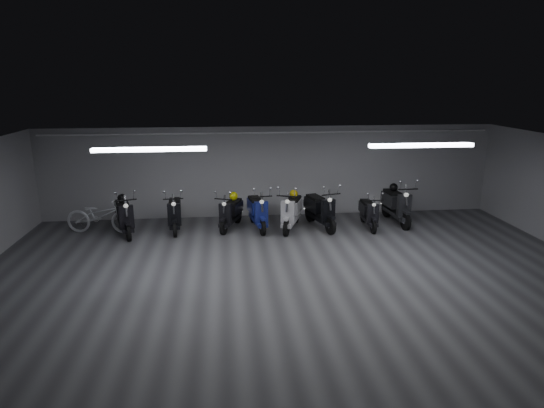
{
  "coord_description": "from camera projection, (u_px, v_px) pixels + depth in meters",
  "views": [
    {
      "loc": [
        -1.41,
        -8.89,
        4.19
      ],
      "look_at": [
        -0.23,
        2.5,
        1.05
      ],
      "focal_mm": 30.23,
      "sensor_mm": 36.0,
      "label": 1
    }
  ],
  "objects": [
    {
      "name": "scooter_1",
      "position": [
        174.0,
        208.0,
        12.93
      ],
      "size": [
        0.74,
        1.84,
        1.34
      ],
      "primitive_type": null,
      "rotation": [
        0.0,
        0.0,
        0.08
      ],
      "color": "black",
      "rests_on": "floor"
    },
    {
      "name": "scooter_9",
      "position": [
        397.0,
        199.0,
        13.56
      ],
      "size": [
        0.79,
        2.03,
        1.48
      ],
      "primitive_type": null,
      "rotation": [
        0.0,
        0.0,
        0.07
      ],
      "color": "black",
      "rests_on": "floor"
    },
    {
      "name": "ceiling",
      "position": [
        297.0,
        151.0,
        9.03
      ],
      "size": [
        14.0,
        10.0,
        0.01
      ],
      "primitive_type": "cube",
      "color": "gray",
      "rests_on": "ground"
    },
    {
      "name": "back_wall",
      "position": [
        271.0,
        172.0,
        14.2
      ],
      "size": [
        14.0,
        0.01,
        2.8
      ],
      "primitive_type": "cube",
      "color": "gray",
      "rests_on": "ground"
    },
    {
      "name": "conduit",
      "position": [
        271.0,
        133.0,
        13.8
      ],
      "size": [
        13.6,
        0.05,
        0.05
      ],
      "primitive_type": "cylinder",
      "rotation": [
        0.0,
        1.57,
        0.0
      ],
      "color": "white",
      "rests_on": "back_wall"
    },
    {
      "name": "floor",
      "position": [
        295.0,
        282.0,
        9.78
      ],
      "size": [
        14.0,
        10.0,
        0.01
      ],
      "primitive_type": "cube",
      "color": "#3E3E41",
      "rests_on": "ground"
    },
    {
      "name": "scooter_4",
      "position": [
        257.0,
        206.0,
        13.06
      ],
      "size": [
        0.89,
        1.91,
        1.37
      ],
      "primitive_type": null,
      "rotation": [
        0.0,
        0.0,
        0.16
      ],
      "color": "navy",
      "rests_on": "floor"
    },
    {
      "name": "scooter_8",
      "position": [
        369.0,
        208.0,
        13.18
      ],
      "size": [
        0.58,
        1.61,
        1.19
      ],
      "primitive_type": null,
      "rotation": [
        0.0,
        0.0,
        -0.03
      ],
      "color": "black",
      "rests_on": "floor"
    },
    {
      "name": "helmet_1",
      "position": [
        394.0,
        187.0,
        13.74
      ],
      "size": [
        0.25,
        0.25,
        0.25
      ],
      "primitive_type": "sphere",
      "color": "black",
      "rests_on": "scooter_9"
    },
    {
      "name": "scooter_7",
      "position": [
        320.0,
        204.0,
        13.14
      ],
      "size": [
        1.13,
        2.0,
        1.41
      ],
      "primitive_type": null,
      "rotation": [
        0.0,
        0.0,
        0.28
      ],
      "color": "black",
      "rests_on": "floor"
    },
    {
      "name": "helmet_0",
      "position": [
        122.0,
        198.0,
        12.75
      ],
      "size": [
        0.24,
        0.24,
        0.24
      ],
      "primitive_type": "sphere",
      "color": "black",
      "rests_on": "scooter_0"
    },
    {
      "name": "helmet_2",
      "position": [
        233.0,
        196.0,
        13.23
      ],
      "size": [
        0.26,
        0.26,
        0.26
      ],
      "primitive_type": "sphere",
      "color": "#BDBF0B",
      "rests_on": "scooter_3"
    },
    {
      "name": "scooter_3",
      "position": [
        231.0,
        208.0,
        13.09
      ],
      "size": [
        1.15,
        1.78,
        1.26
      ],
      "primitive_type": null,
      "rotation": [
        0.0,
        0.0,
        -0.38
      ],
      "color": "black",
      "rests_on": "floor"
    },
    {
      "name": "scooter_6",
      "position": [
        292.0,
        206.0,
        13.02
      ],
      "size": [
        1.25,
        1.98,
        1.4
      ],
      "primitive_type": null,
      "rotation": [
        0.0,
        0.0,
        -0.36
      ],
      "color": "#BBBABF",
      "rests_on": "floor"
    },
    {
      "name": "fluor_strip_right",
      "position": [
        421.0,
        145.0,
        10.31
      ],
      "size": [
        2.4,
        0.18,
        0.08
      ],
      "primitive_type": "cube",
      "color": "white",
      "rests_on": "ceiling"
    },
    {
      "name": "fluor_strip_left",
      "position": [
        150.0,
        149.0,
        9.71
      ],
      "size": [
        2.4,
        0.18,
        0.08
      ],
      "primitive_type": "cube",
      "color": "white",
      "rests_on": "ceiling"
    },
    {
      "name": "front_wall",
      "position": [
        371.0,
        366.0,
        4.6
      ],
      "size": [
        14.0,
        0.01,
        2.8
      ],
      "primitive_type": "cube",
      "color": "gray",
      "rests_on": "ground"
    },
    {
      "name": "scooter_0",
      "position": [
        124.0,
        210.0,
        12.6
      ],
      "size": [
        1.19,
        1.97,
        1.39
      ],
      "primitive_type": null,
      "rotation": [
        0.0,
        0.0,
        0.33
      ],
      "color": "black",
      "rests_on": "floor"
    },
    {
      "name": "bicycle",
      "position": [
        100.0,
        212.0,
        12.74
      ],
      "size": [
        1.99,
        0.96,
        1.23
      ],
      "primitive_type": "imported",
      "rotation": [
        0.0,
        0.0,
        1.41
      ],
      "color": "silver",
      "rests_on": "floor"
    },
    {
      "name": "helmet_3",
      "position": [
        294.0,
        194.0,
        13.19
      ],
      "size": [
        0.24,
        0.24,
        0.24
      ],
      "primitive_type": "sphere",
      "color": "#B89D0A",
      "rests_on": "scooter_6"
    }
  ]
}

